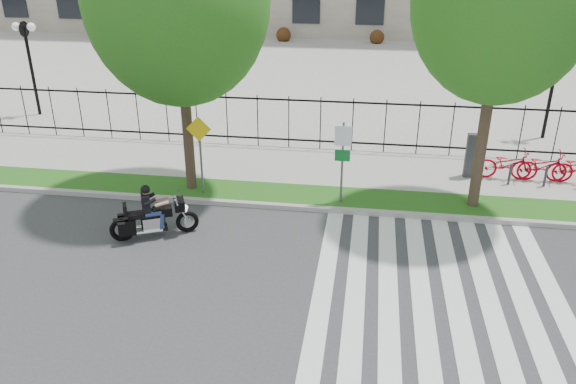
# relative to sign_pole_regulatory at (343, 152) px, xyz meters

# --- Properties ---
(ground) EXTENTS (120.00, 120.00, 0.00)m
(ground) POSITION_rel_sign_pole_regulatory_xyz_m (-2.30, -4.58, -1.74)
(ground) COLOR #343436
(ground) RESTS_ON ground
(curb) EXTENTS (60.00, 0.20, 0.15)m
(curb) POSITION_rel_sign_pole_regulatory_xyz_m (-2.30, -0.48, -1.66)
(curb) COLOR #9C9993
(curb) RESTS_ON ground
(grass_verge) EXTENTS (60.00, 1.50, 0.15)m
(grass_verge) POSITION_rel_sign_pole_regulatory_xyz_m (-2.30, 0.37, -1.66)
(grass_verge) COLOR #265415
(grass_verge) RESTS_ON ground
(sidewalk) EXTENTS (60.00, 3.50, 0.15)m
(sidewalk) POSITION_rel_sign_pole_regulatory_xyz_m (-2.30, 2.87, -1.66)
(sidewalk) COLOR gray
(sidewalk) RESTS_ON ground
(plaza) EXTENTS (80.00, 34.00, 0.10)m
(plaza) POSITION_rel_sign_pole_regulatory_xyz_m (-2.30, 20.42, -1.69)
(plaza) COLOR gray
(plaza) RESTS_ON ground
(crosswalk_stripes) EXTENTS (5.70, 8.00, 0.01)m
(crosswalk_stripes) POSITION_rel_sign_pole_regulatory_xyz_m (2.53, -4.58, -1.73)
(crosswalk_stripes) COLOR silver
(crosswalk_stripes) RESTS_ON ground
(iron_fence) EXTENTS (30.00, 0.06, 2.00)m
(iron_fence) POSITION_rel_sign_pole_regulatory_xyz_m (-2.30, 4.62, -0.59)
(iron_fence) COLOR black
(iron_fence) RESTS_ON sidewalk
(lamp_post_left) EXTENTS (1.06, 0.70, 4.25)m
(lamp_post_left) POSITION_rel_sign_pole_regulatory_xyz_m (-14.30, 7.42, 1.47)
(lamp_post_left) COLOR black
(lamp_post_left) RESTS_ON ground
(lamp_post_right) EXTENTS (1.06, 0.70, 4.25)m
(lamp_post_right) POSITION_rel_sign_pole_regulatory_xyz_m (7.70, 7.42, 1.47)
(lamp_post_right) COLOR black
(lamp_post_right) RESTS_ON ground
(street_tree_2) EXTENTS (4.72, 4.72, 8.57)m
(street_tree_2) POSITION_rel_sign_pole_regulatory_xyz_m (3.95, 0.37, 4.25)
(street_tree_2) COLOR #3B2D20
(street_tree_2) RESTS_ON grass_verge
(sign_pole_regulatory) EXTENTS (0.50, 0.09, 2.50)m
(sign_pole_regulatory) POSITION_rel_sign_pole_regulatory_xyz_m (0.00, 0.00, 0.00)
(sign_pole_regulatory) COLOR #59595B
(sign_pole_regulatory) RESTS_ON grass_verge
(sign_pole_warning) EXTENTS (0.78, 0.09, 2.49)m
(sign_pole_warning) POSITION_rel_sign_pole_regulatory_xyz_m (-4.34, 0.00, 0.00)
(sign_pole_warning) COLOR #59595B
(sign_pole_warning) RESTS_ON grass_verge
(motorcycle_rider) EXTENTS (2.23, 1.29, 1.85)m
(motorcycle_rider) POSITION_rel_sign_pole_regulatory_xyz_m (-4.91, -2.68, -1.12)
(motorcycle_rider) COLOR black
(motorcycle_rider) RESTS_ON ground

